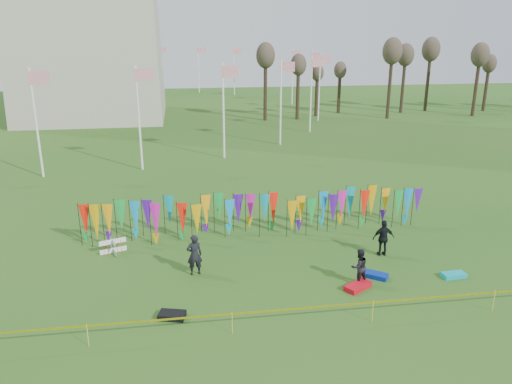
{
  "coord_description": "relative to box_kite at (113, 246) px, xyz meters",
  "views": [
    {
      "loc": [
        -3.67,
        -18.02,
        10.42
      ],
      "look_at": [
        0.03,
        6.0,
        2.57
      ],
      "focal_mm": 35.0,
      "sensor_mm": 36.0,
      "label": 1
    }
  ],
  "objects": [
    {
      "name": "kite_bag_teal",
      "position": [
        15.25,
        -4.93,
        -0.27
      ],
      "size": [
        1.07,
        0.56,
        0.2
      ],
      "primitive_type": "cube",
      "rotation": [
        0.0,
        0.0,
        0.06
      ],
      "color": "#0DADC3",
      "rests_on": "ground"
    },
    {
      "name": "banner_row",
      "position": [
        7.48,
        1.32,
        0.98
      ],
      "size": [
        18.64,
        0.64,
        2.23
      ],
      "color": "black",
      "rests_on": "ground"
    },
    {
      "name": "flagpole_ring",
      "position": [
        -6.8,
        42.73,
        3.63
      ],
      "size": [
        57.4,
        56.16,
        8.0
      ],
      "color": "white",
      "rests_on": "ground"
    },
    {
      "name": "kite_bag_red",
      "position": [
        10.68,
        -5.28,
        -0.26
      ],
      "size": [
        1.36,
        1.15,
        0.23
      ],
      "primitive_type": "cube",
      "rotation": [
        0.0,
        0.0,
        0.57
      ],
      "color": "red",
      "rests_on": "ground"
    },
    {
      "name": "box_kite",
      "position": [
        0.0,
        0.0,
        0.0
      ],
      "size": [
        0.67,
        0.67,
        0.74
      ],
      "rotation": [
        0.0,
        0.0,
        0.34
      ],
      "color": "red",
      "rests_on": "ground"
    },
    {
      "name": "kite_bag_blue",
      "position": [
        11.82,
        -4.44,
        -0.26
      ],
      "size": [
        1.12,
        1.03,
        0.21
      ],
      "primitive_type": "cube",
      "rotation": [
        0.0,
        0.0,
        -0.65
      ],
      "color": "#092A99",
      "rests_on": "ground"
    },
    {
      "name": "person_left",
      "position": [
        3.9,
        -2.88,
        0.58
      ],
      "size": [
        0.77,
        0.61,
        1.9
      ],
      "primitive_type": "imported",
      "rotation": [
        0.0,
        0.0,
        3.3
      ],
      "color": "black",
      "rests_on": "ground"
    },
    {
      "name": "kite_bag_black",
      "position": [
        2.89,
        -6.38,
        -0.25
      ],
      "size": [
        1.11,
        0.82,
        0.23
      ],
      "primitive_type": "cube",
      "rotation": [
        0.0,
        0.0,
        -0.27
      ],
      "color": "black",
      "rests_on": "ground"
    },
    {
      "name": "tree_line",
      "position": [
        39.2,
        38.73,
        5.8
      ],
      "size": [
        53.92,
        1.92,
        7.84
      ],
      "color": "#36261B",
      "rests_on": "ground"
    },
    {
      "name": "person_right",
      "position": [
        13.0,
        -2.26,
        0.53
      ],
      "size": [
        1.08,
        0.65,
        1.81
      ],
      "primitive_type": "imported",
      "rotation": [
        0.0,
        0.0,
        3.1
      ],
      "color": "black",
      "rests_on": "ground"
    },
    {
      "name": "caution_tape_near",
      "position": [
        6.98,
        -7.78,
        0.41
      ],
      "size": [
        26.0,
        0.02,
        0.9
      ],
      "color": "#E7E504",
      "rests_on": "ground"
    },
    {
      "name": "ground",
      "position": [
        7.2,
        -5.27,
        -0.37
      ],
      "size": [
        160.0,
        160.0,
        0.0
      ],
      "primitive_type": "plane",
      "color": "#215016",
      "rests_on": "ground"
    },
    {
      "name": "person_mid",
      "position": [
        10.85,
        -4.84,
        0.44
      ],
      "size": [
        0.88,
        0.66,
        1.61
      ],
      "primitive_type": "imported",
      "rotation": [
        0.0,
        0.0,
        3.4
      ],
      "color": "black",
      "rests_on": "ground"
    }
  ]
}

